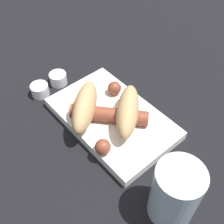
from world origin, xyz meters
TOP-DOWN VIEW (x-y plane):
  - ground_plane at (0.00, 0.00)m, footprint 3.00×3.00m
  - food_tray at (0.00, 0.00)m, footprint 0.27×0.17m
  - bread_roll at (0.00, 0.02)m, footprint 0.19×0.19m
  - sausage at (-0.01, 0.01)m, footprint 0.14×0.15m
  - pickled_veggies at (0.06, 0.04)m, footprint 0.07×0.07m
  - condiment_cup_near at (0.18, 0.02)m, footprint 0.04×0.04m
  - condiment_cup_far at (0.18, 0.07)m, footprint 0.04×0.04m
  - drink_glass at (-0.22, 0.05)m, footprint 0.08×0.08m

SIDE VIEW (x-z plane):
  - ground_plane at x=0.00m, z-range 0.00..0.00m
  - food_tray at x=0.00m, z-range 0.00..0.02m
  - condiment_cup_near at x=0.18m, z-range 0.00..0.03m
  - condiment_cup_far at x=0.18m, z-range 0.00..0.03m
  - pickled_veggies at x=0.06m, z-range 0.02..0.03m
  - sausage at x=-0.01m, z-range 0.02..0.05m
  - bread_roll at x=0.00m, z-range 0.02..0.08m
  - drink_glass at x=-0.22m, z-range 0.00..0.12m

